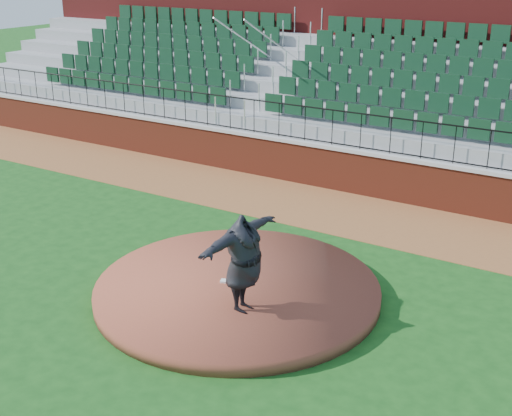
{
  "coord_description": "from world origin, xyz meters",
  "views": [
    {
      "loc": [
        7.19,
        -10.05,
        6.47
      ],
      "look_at": [
        0.0,
        1.5,
        1.3
      ],
      "focal_mm": 47.48,
      "sensor_mm": 36.0,
      "label": 1
    }
  ],
  "objects": [
    {
      "name": "pitcher",
      "position": [
        1.16,
        -0.78,
        1.19
      ],
      "size": [
        0.67,
        2.33,
        1.89
      ],
      "primitive_type": "imported",
      "rotation": [
        0.0,
        0.0,
        1.55
      ],
      "color": "black",
      "rests_on": "pitchers_mound"
    },
    {
      "name": "wall_railing",
      "position": [
        0.0,
        7.0,
        1.8
      ],
      "size": [
        34.0,
        0.05,
        1.0
      ],
      "primitive_type": null,
      "color": "black",
      "rests_on": "wall_cap"
    },
    {
      "name": "pitchers_mound",
      "position": [
        0.48,
        0.02,
        0.12
      ],
      "size": [
        5.69,
        5.69,
        0.25
      ],
      "primitive_type": "cylinder",
      "color": "brown",
      "rests_on": "ground"
    },
    {
      "name": "pitching_rubber",
      "position": [
        0.41,
        0.03,
        0.27
      ],
      "size": [
        0.59,
        0.34,
        0.04
      ],
      "primitive_type": "cube",
      "rotation": [
        0.0,
        0.0,
        0.36
      ],
      "color": "white",
      "rests_on": "pitchers_mound"
    },
    {
      "name": "ground",
      "position": [
        0.0,
        0.0,
        0.0
      ],
      "size": [
        90.0,
        90.0,
        0.0
      ],
      "primitive_type": "plane",
      "color": "#144815",
      "rests_on": "ground"
    },
    {
      "name": "wall_cap",
      "position": [
        0.0,
        7.0,
        1.25
      ],
      "size": [
        34.0,
        0.45,
        0.1
      ],
      "primitive_type": "cube",
      "color": "#B7B7B7",
      "rests_on": "field_wall"
    },
    {
      "name": "concourse_wall",
      "position": [
        0.0,
        12.52,
        2.75
      ],
      "size": [
        34.0,
        0.5,
        5.5
      ],
      "primitive_type": "cube",
      "color": "maroon",
      "rests_on": "ground"
    },
    {
      "name": "warning_track",
      "position": [
        0.0,
        5.4,
        0.01
      ],
      "size": [
        34.0,
        3.2,
        0.01
      ],
      "primitive_type": "cube",
      "color": "brown",
      "rests_on": "ground"
    },
    {
      "name": "seating_stands",
      "position": [
        0.0,
        9.72,
        2.3
      ],
      "size": [
        34.0,
        5.1,
        4.6
      ],
      "primitive_type": null,
      "color": "gray",
      "rests_on": "ground"
    },
    {
      "name": "field_wall",
      "position": [
        0.0,
        7.0,
        0.6
      ],
      "size": [
        34.0,
        0.35,
        1.2
      ],
      "primitive_type": "cube",
      "color": "maroon",
      "rests_on": "ground"
    }
  ]
}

